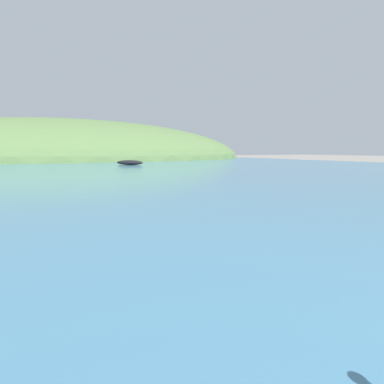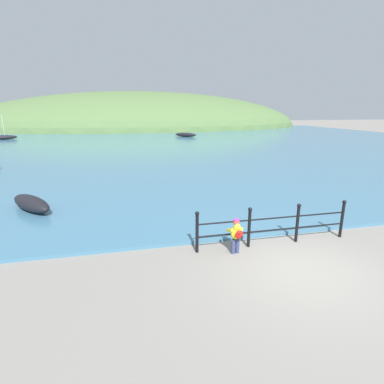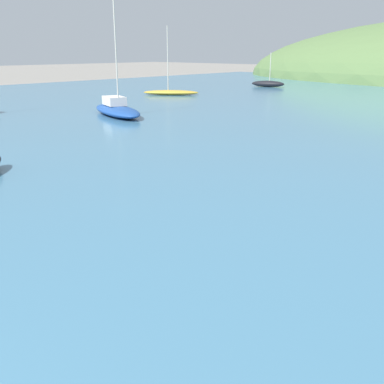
# 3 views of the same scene
# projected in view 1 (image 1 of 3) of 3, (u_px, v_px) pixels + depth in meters

# --- Properties ---
(water) EXTENTS (80.00, 60.00, 0.10)m
(water) POSITION_uv_depth(u_px,v_px,m) (95.00, 169.00, 29.56)
(water) COLOR teal
(water) RESTS_ON ground
(far_hillside) EXTENTS (74.09, 40.75, 15.62)m
(far_hillside) POSITION_uv_depth(u_px,v_px,m) (69.00, 160.00, 58.92)
(far_hillside) COLOR #567542
(far_hillside) RESTS_ON ground
(boat_white_sailboat) EXTENTS (3.25, 3.13, 0.58)m
(boat_white_sailboat) POSITION_uv_depth(u_px,v_px,m) (130.00, 163.00, 36.12)
(boat_white_sailboat) COLOR black
(boat_white_sailboat) RESTS_ON water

